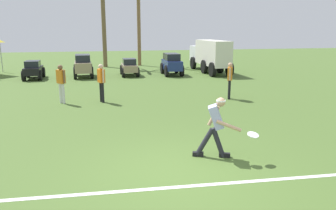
{
  "coord_description": "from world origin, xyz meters",
  "views": [
    {
      "loc": [
        -1.63,
        -6.19,
        2.93
      ],
      "look_at": [
        0.28,
        2.34,
        0.9
      ],
      "focal_mm": 35.0,
      "sensor_mm": 36.0,
      "label": 1
    }
  ],
  "objects_px": {
    "frisbee_in_flight": "(253,135)",
    "box_truck": "(210,54)",
    "teammate_midfield": "(101,79)",
    "parked_car_slot_d": "(172,64)",
    "teammate_near_sideline": "(230,77)",
    "palm_tree_far_left": "(103,12)",
    "parked_car_slot_b": "(83,65)",
    "palm_tree_left_of_centre": "(138,13)",
    "parked_car_slot_c": "(129,67)",
    "teammate_deep": "(61,80)",
    "parked_car_slot_a": "(33,70)",
    "frisbee_thrower": "(216,124)"
  },
  "relations": [
    {
      "from": "frisbee_in_flight",
      "to": "palm_tree_far_left",
      "type": "height_order",
      "value": "palm_tree_far_left"
    },
    {
      "from": "palm_tree_left_of_centre",
      "to": "parked_car_slot_b",
      "type": "bearing_deg",
      "value": -125.82
    },
    {
      "from": "frisbee_thrower",
      "to": "parked_car_slot_a",
      "type": "bearing_deg",
      "value": 113.94
    },
    {
      "from": "parked_car_slot_d",
      "to": "palm_tree_far_left",
      "type": "xyz_separation_m",
      "value": [
        -4.06,
        5.74,
        3.49
      ]
    },
    {
      "from": "parked_car_slot_b",
      "to": "parked_car_slot_c",
      "type": "distance_m",
      "value": 2.89
    },
    {
      "from": "parked_car_slot_a",
      "to": "palm_tree_left_of_centre",
      "type": "relative_size",
      "value": 0.34
    },
    {
      "from": "teammate_midfield",
      "to": "parked_car_slot_d",
      "type": "xyz_separation_m",
      "value": [
        4.68,
        7.42,
        -0.2
      ]
    },
    {
      "from": "teammate_midfield",
      "to": "palm_tree_left_of_centre",
      "type": "height_order",
      "value": "palm_tree_left_of_centre"
    },
    {
      "from": "teammate_midfield",
      "to": "teammate_deep",
      "type": "bearing_deg",
      "value": 175.54
    },
    {
      "from": "teammate_deep",
      "to": "parked_car_slot_a",
      "type": "bearing_deg",
      "value": 107.13
    },
    {
      "from": "teammate_deep",
      "to": "parked_car_slot_a",
      "type": "relative_size",
      "value": 0.7
    },
    {
      "from": "palm_tree_left_of_centre",
      "to": "parked_car_slot_c",
      "type": "bearing_deg",
      "value": -103.66
    },
    {
      "from": "parked_car_slot_a",
      "to": "parked_car_slot_b",
      "type": "height_order",
      "value": "parked_car_slot_b"
    },
    {
      "from": "frisbee_in_flight",
      "to": "teammate_near_sideline",
      "type": "distance_m",
      "value": 6.91
    },
    {
      "from": "frisbee_in_flight",
      "to": "parked_car_slot_a",
      "type": "distance_m",
      "value": 16.18
    },
    {
      "from": "palm_tree_far_left",
      "to": "palm_tree_left_of_centre",
      "type": "height_order",
      "value": "palm_tree_far_left"
    },
    {
      "from": "frisbee_in_flight",
      "to": "palm_tree_far_left",
      "type": "bearing_deg",
      "value": 97.1
    },
    {
      "from": "frisbee_thrower",
      "to": "parked_car_slot_b",
      "type": "xyz_separation_m",
      "value": [
        -3.37,
        14.27,
        -0.06
      ]
    },
    {
      "from": "box_truck",
      "to": "parked_car_slot_b",
      "type": "bearing_deg",
      "value": -175.74
    },
    {
      "from": "parked_car_slot_a",
      "to": "parked_car_slot_d",
      "type": "bearing_deg",
      "value": -0.7
    },
    {
      "from": "teammate_deep",
      "to": "palm_tree_far_left",
      "type": "bearing_deg",
      "value": 80.45
    },
    {
      "from": "parked_car_slot_b",
      "to": "palm_tree_left_of_centre",
      "type": "relative_size",
      "value": 0.36
    },
    {
      "from": "parked_car_slot_b",
      "to": "teammate_midfield",
      "type": "bearing_deg",
      "value": -82.93
    },
    {
      "from": "teammate_deep",
      "to": "palm_tree_left_of_centre",
      "type": "distance_m",
      "value": 14.77
    },
    {
      "from": "teammate_near_sideline",
      "to": "palm_tree_left_of_centre",
      "type": "relative_size",
      "value": 0.24
    },
    {
      "from": "parked_car_slot_a",
      "to": "parked_car_slot_c",
      "type": "height_order",
      "value": "same"
    },
    {
      "from": "frisbee_in_flight",
      "to": "palm_tree_left_of_centre",
      "type": "xyz_separation_m",
      "value": [
        0.25,
        20.73,
        3.56
      ]
    },
    {
      "from": "teammate_near_sideline",
      "to": "palm_tree_left_of_centre",
      "type": "xyz_separation_m",
      "value": [
        -1.97,
        14.19,
        3.25
      ]
    },
    {
      "from": "teammate_near_sideline",
      "to": "box_truck",
      "type": "xyz_separation_m",
      "value": [
        2.25,
        8.82,
        0.29
      ]
    },
    {
      "from": "teammate_near_sideline",
      "to": "palm_tree_far_left",
      "type": "height_order",
      "value": "palm_tree_far_left"
    },
    {
      "from": "parked_car_slot_b",
      "to": "parked_car_slot_d",
      "type": "xyz_separation_m",
      "value": [
        5.63,
        -0.24,
        0.0
      ]
    },
    {
      "from": "parked_car_slot_b",
      "to": "palm_tree_left_of_centre",
      "type": "bearing_deg",
      "value": 54.18
    },
    {
      "from": "parked_car_slot_c",
      "to": "parked_car_slot_d",
      "type": "xyz_separation_m",
      "value": [
        2.74,
        -0.3,
        0.18
      ]
    },
    {
      "from": "frisbee_in_flight",
      "to": "palm_tree_far_left",
      "type": "xyz_separation_m",
      "value": [
        -2.52,
        20.23,
        3.6
      ]
    },
    {
      "from": "teammate_near_sideline",
      "to": "box_truck",
      "type": "height_order",
      "value": "box_truck"
    },
    {
      "from": "parked_car_slot_b",
      "to": "parked_car_slot_c",
      "type": "bearing_deg",
      "value": 1.23
    },
    {
      "from": "parked_car_slot_a",
      "to": "box_truck",
      "type": "relative_size",
      "value": 0.38
    },
    {
      "from": "frisbee_in_flight",
      "to": "teammate_near_sideline",
      "type": "xyz_separation_m",
      "value": [
        2.21,
        6.54,
        0.31
      ]
    },
    {
      "from": "teammate_near_sideline",
      "to": "parked_car_slot_b",
      "type": "height_order",
      "value": "teammate_near_sideline"
    },
    {
      "from": "frisbee_thrower",
      "to": "box_truck",
      "type": "distance_m",
      "value": 15.78
    },
    {
      "from": "parked_car_slot_c",
      "to": "parked_car_slot_b",
      "type": "bearing_deg",
      "value": -178.77
    },
    {
      "from": "palm_tree_left_of_centre",
      "to": "parked_car_slot_a",
      "type": "bearing_deg",
      "value": -139.72
    },
    {
      "from": "frisbee_in_flight",
      "to": "parked_car_slot_b",
      "type": "bearing_deg",
      "value": 105.51
    },
    {
      "from": "teammate_midfield",
      "to": "parked_car_slot_b",
      "type": "distance_m",
      "value": 7.71
    },
    {
      "from": "parked_car_slot_d",
      "to": "palm_tree_far_left",
      "type": "relative_size",
      "value": 0.34
    },
    {
      "from": "teammate_near_sideline",
      "to": "palm_tree_far_left",
      "type": "distance_m",
      "value": 14.85
    },
    {
      "from": "palm_tree_far_left",
      "to": "palm_tree_left_of_centre",
      "type": "xyz_separation_m",
      "value": [
        2.77,
        0.5,
        -0.04
      ]
    },
    {
      "from": "frisbee_in_flight",
      "to": "box_truck",
      "type": "relative_size",
      "value": 0.05
    },
    {
      "from": "frisbee_thrower",
      "to": "teammate_midfield",
      "type": "relative_size",
      "value": 0.91
    },
    {
      "from": "teammate_deep",
      "to": "parked_car_slot_a",
      "type": "height_order",
      "value": "teammate_deep"
    }
  ]
}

